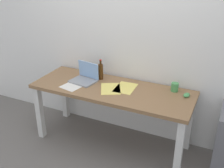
{
  "coord_description": "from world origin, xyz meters",
  "views": [
    {
      "loc": [
        1.14,
        -2.44,
        2.03
      ],
      "look_at": [
        0.0,
        0.0,
        0.78
      ],
      "focal_mm": 43.15,
      "sensor_mm": 36.0,
      "label": 1
    }
  ],
  "objects_px": {
    "beer_bottle": "(101,71)",
    "coffee_mug": "(175,87)",
    "laptop_left": "(85,77)",
    "computer_mouse": "(187,95)",
    "desk": "(112,96)"
  },
  "relations": [
    {
      "from": "beer_bottle",
      "to": "coffee_mug",
      "type": "relative_size",
      "value": 2.57
    },
    {
      "from": "laptop_left",
      "to": "computer_mouse",
      "type": "xyz_separation_m",
      "value": [
        1.16,
        0.11,
        -0.03
      ]
    },
    {
      "from": "desk",
      "to": "beer_bottle",
      "type": "height_order",
      "value": "beer_bottle"
    },
    {
      "from": "laptop_left",
      "to": "computer_mouse",
      "type": "distance_m",
      "value": 1.17
    },
    {
      "from": "laptop_left",
      "to": "coffee_mug",
      "type": "height_order",
      "value": "laptop_left"
    },
    {
      "from": "beer_bottle",
      "to": "desk",
      "type": "bearing_deg",
      "value": -36.99
    },
    {
      "from": "laptop_left",
      "to": "beer_bottle",
      "type": "height_order",
      "value": "beer_bottle"
    },
    {
      "from": "desk",
      "to": "beer_bottle",
      "type": "distance_m",
      "value": 0.35
    },
    {
      "from": "beer_bottle",
      "to": "coffee_mug",
      "type": "bearing_deg",
      "value": 3.23
    },
    {
      "from": "laptop_left",
      "to": "coffee_mug",
      "type": "distance_m",
      "value": 1.03
    },
    {
      "from": "desk",
      "to": "computer_mouse",
      "type": "relative_size",
      "value": 18.08
    },
    {
      "from": "beer_bottle",
      "to": "computer_mouse",
      "type": "relative_size",
      "value": 2.44
    },
    {
      "from": "laptop_left",
      "to": "beer_bottle",
      "type": "distance_m",
      "value": 0.2
    },
    {
      "from": "desk",
      "to": "laptop_left",
      "type": "relative_size",
      "value": 5.66
    },
    {
      "from": "desk",
      "to": "computer_mouse",
      "type": "height_order",
      "value": "computer_mouse"
    }
  ]
}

